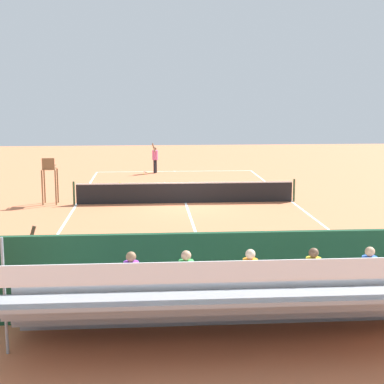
{
  "coord_description": "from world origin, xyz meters",
  "views": [
    {
      "loc": [
        1.7,
        26.5,
        5.06
      ],
      "look_at": [
        0.0,
        4.0,
        1.2
      ],
      "focal_mm": 54.58,
      "sensor_mm": 36.0,
      "label": 1
    }
  ],
  "objects_px": {
    "equipment_bag": "(216,301)",
    "line_judge": "(33,265)",
    "tennis_ball_far": "(120,182)",
    "tennis_net": "(185,192)",
    "tennis_racket": "(148,172)",
    "tennis_player": "(155,157)",
    "umpire_chair": "(49,176)",
    "tennis_ball_near": "(143,174)",
    "courtside_bench": "(287,282)",
    "bleacher_stand": "(235,300)"
  },
  "relations": [
    {
      "from": "tennis_player",
      "to": "tennis_ball_far",
      "type": "bearing_deg",
      "value": 62.8
    },
    {
      "from": "umpire_chair",
      "to": "courtside_bench",
      "type": "bearing_deg",
      "value": 120.07
    },
    {
      "from": "tennis_net",
      "to": "umpire_chair",
      "type": "height_order",
      "value": "umpire_chair"
    },
    {
      "from": "tennis_ball_near",
      "to": "tennis_ball_far",
      "type": "xyz_separation_m",
      "value": [
        1.31,
        3.31,
        0.0
      ]
    },
    {
      "from": "tennis_net",
      "to": "line_judge",
      "type": "height_order",
      "value": "line_judge"
    },
    {
      "from": "bleacher_stand",
      "to": "tennis_racket",
      "type": "bearing_deg",
      "value": -86.14
    },
    {
      "from": "umpire_chair",
      "to": "tennis_net",
      "type": "bearing_deg",
      "value": 178.19
    },
    {
      "from": "umpire_chair",
      "to": "tennis_player",
      "type": "bearing_deg",
      "value": -116.06
    },
    {
      "from": "tennis_ball_near",
      "to": "line_judge",
      "type": "relative_size",
      "value": 0.03
    },
    {
      "from": "bleacher_stand",
      "to": "umpire_chair",
      "type": "relative_size",
      "value": 4.23
    },
    {
      "from": "tennis_player",
      "to": "tennis_ball_far",
      "type": "distance_m",
      "value": 4.6
    },
    {
      "from": "tennis_racket",
      "to": "tennis_ball_far",
      "type": "xyz_separation_m",
      "value": [
        1.6,
        4.28,
        0.02
      ]
    },
    {
      "from": "courtside_bench",
      "to": "line_judge",
      "type": "distance_m",
      "value": 6.09
    },
    {
      "from": "tennis_net",
      "to": "equipment_bag",
      "type": "bearing_deg",
      "value": 89.38
    },
    {
      "from": "equipment_bag",
      "to": "tennis_ball_far",
      "type": "relative_size",
      "value": 13.64
    },
    {
      "from": "tennis_player",
      "to": "tennis_racket",
      "type": "relative_size",
      "value": 3.73
    },
    {
      "from": "tennis_ball_far",
      "to": "line_judge",
      "type": "bearing_deg",
      "value": 86.58
    },
    {
      "from": "courtside_bench",
      "to": "tennis_racket",
      "type": "distance_m",
      "value": 24.07
    },
    {
      "from": "equipment_bag",
      "to": "umpire_chair",
      "type": "bearing_deg",
      "value": -66.0
    },
    {
      "from": "tennis_racket",
      "to": "line_judge",
      "type": "xyz_separation_m",
      "value": [
        2.75,
        23.45,
        1.0
      ]
    },
    {
      "from": "courtside_bench",
      "to": "umpire_chair",
      "type": "bearing_deg",
      "value": -59.93
    },
    {
      "from": "tennis_net",
      "to": "bleacher_stand",
      "type": "xyz_separation_m",
      "value": [
        -0.03,
        15.35,
        0.42
      ]
    },
    {
      "from": "equipment_bag",
      "to": "line_judge",
      "type": "bearing_deg",
      "value": -6.74
    },
    {
      "from": "tennis_ball_near",
      "to": "courtside_bench",
      "type": "bearing_deg",
      "value": 98.95
    },
    {
      "from": "umpire_chair",
      "to": "line_judge",
      "type": "height_order",
      "value": "umpire_chair"
    },
    {
      "from": "tennis_net",
      "to": "line_judge",
      "type": "xyz_separation_m",
      "value": [
        4.47,
        12.89,
        0.51
      ]
    },
    {
      "from": "courtside_bench",
      "to": "tennis_player",
      "type": "bearing_deg",
      "value": -83.07
    },
    {
      "from": "tennis_net",
      "to": "tennis_player",
      "type": "distance_m",
      "value": 10.37
    },
    {
      "from": "tennis_net",
      "to": "tennis_player",
      "type": "xyz_separation_m",
      "value": [
        1.27,
        -10.28,
        0.51
      ]
    },
    {
      "from": "tennis_player",
      "to": "umpire_chair",
      "type": "bearing_deg",
      "value": 63.94
    },
    {
      "from": "tennis_net",
      "to": "tennis_ball_far",
      "type": "bearing_deg",
      "value": -62.16
    },
    {
      "from": "equipment_bag",
      "to": "tennis_racket",
      "type": "height_order",
      "value": "equipment_bag"
    },
    {
      "from": "equipment_bag",
      "to": "tennis_ball_near",
      "type": "relative_size",
      "value": 13.64
    },
    {
      "from": "tennis_player",
      "to": "tennis_ball_near",
      "type": "height_order",
      "value": "tennis_player"
    },
    {
      "from": "equipment_bag",
      "to": "tennis_ball_near",
      "type": "distance_m",
      "value": 23.08
    },
    {
      "from": "bleacher_stand",
      "to": "tennis_ball_far",
      "type": "relative_size",
      "value": 137.27
    },
    {
      "from": "tennis_ball_far",
      "to": "equipment_bag",
      "type": "bearing_deg",
      "value": 99.16
    },
    {
      "from": "equipment_bag",
      "to": "tennis_racket",
      "type": "bearing_deg",
      "value": -86.24
    },
    {
      "from": "equipment_bag",
      "to": "tennis_racket",
      "type": "distance_m",
      "value": 24.02
    },
    {
      "from": "tennis_racket",
      "to": "tennis_ball_far",
      "type": "relative_size",
      "value": 7.83
    },
    {
      "from": "tennis_player",
      "to": "line_judge",
      "type": "height_order",
      "value": "same"
    },
    {
      "from": "bleacher_stand",
      "to": "tennis_racket",
      "type": "xyz_separation_m",
      "value": [
        1.75,
        -25.92,
        -0.9
      ]
    },
    {
      "from": "umpire_chair",
      "to": "tennis_racket",
      "type": "bearing_deg",
      "value": -113.37
    },
    {
      "from": "courtside_bench",
      "to": "tennis_ball_near",
      "type": "height_order",
      "value": "courtside_bench"
    },
    {
      "from": "courtside_bench",
      "to": "bleacher_stand",
      "type": "bearing_deg",
      "value": 52.98
    },
    {
      "from": "tennis_net",
      "to": "tennis_racket",
      "type": "distance_m",
      "value": 10.71
    },
    {
      "from": "line_judge",
      "to": "equipment_bag",
      "type": "bearing_deg",
      "value": 173.26
    },
    {
      "from": "umpire_chair",
      "to": "tennis_racket",
      "type": "height_order",
      "value": "umpire_chair"
    },
    {
      "from": "tennis_racket",
      "to": "line_judge",
      "type": "height_order",
      "value": "line_judge"
    },
    {
      "from": "courtside_bench",
      "to": "tennis_ball_far",
      "type": "relative_size",
      "value": 27.27
    }
  ]
}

